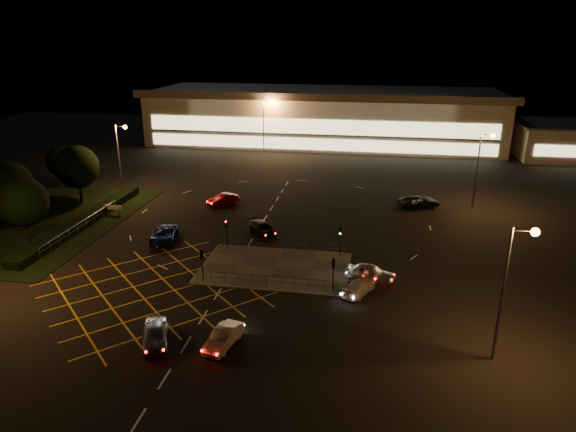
% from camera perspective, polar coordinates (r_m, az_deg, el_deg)
% --- Properties ---
extents(ground, '(180.00, 180.00, 0.00)m').
position_cam_1_polar(ground, '(52.72, -3.16, -4.74)').
color(ground, black).
rests_on(ground, ground).
extents(pedestrian_island, '(14.00, 9.00, 0.12)m').
position_cam_1_polar(pedestrian_island, '(50.53, -1.44, -5.77)').
color(pedestrian_island, '#4C4944').
rests_on(pedestrian_island, ground).
extents(grass_verge, '(18.00, 30.00, 0.08)m').
position_cam_1_polar(grass_verge, '(69.08, -25.26, -0.62)').
color(grass_verge, black).
rests_on(grass_verge, ground).
extents(hedge, '(2.00, 26.00, 1.00)m').
position_cam_1_polar(hedge, '(66.24, -21.76, -0.52)').
color(hedge, black).
rests_on(hedge, ground).
extents(supermarket, '(72.00, 26.50, 10.50)m').
position_cam_1_polar(supermarket, '(110.49, 4.00, 11.04)').
color(supermarket, beige).
rests_on(supermarket, ground).
extents(retail_unit_a, '(18.80, 14.80, 6.35)m').
position_cam_1_polar(retail_unit_a, '(108.25, 28.70, 7.39)').
color(retail_unit_a, beige).
rests_on(retail_unit_a, ground).
extents(streetlight_se, '(1.78, 0.56, 10.03)m').
position_cam_1_polar(streetlight_se, '(37.33, 23.64, -6.11)').
color(streetlight_se, slate).
rests_on(streetlight_se, ground).
extents(streetlight_nw, '(1.78, 0.56, 10.03)m').
position_cam_1_polar(streetlight_nw, '(74.94, -18.08, 6.99)').
color(streetlight_nw, slate).
rests_on(streetlight_nw, ground).
extents(streetlight_ne, '(1.78, 0.56, 10.03)m').
position_cam_1_polar(streetlight_ne, '(69.78, 20.73, 5.81)').
color(streetlight_ne, slate).
rests_on(streetlight_ne, ground).
extents(streetlight_far_left, '(1.78, 0.56, 10.03)m').
position_cam_1_polar(streetlight_far_left, '(98.14, -2.51, 10.72)').
color(streetlight_far_left, slate).
rests_on(streetlight_far_left, ground).
extents(streetlight_far_right, '(1.78, 0.56, 10.03)m').
position_cam_1_polar(streetlight_far_right, '(99.86, 21.16, 9.60)').
color(streetlight_far_right, slate).
rests_on(streetlight_far_right, ground).
extents(signal_sw, '(0.28, 0.30, 3.15)m').
position_cam_1_polar(signal_sw, '(47.55, -9.54, -4.69)').
color(signal_sw, black).
rests_on(signal_sw, pedestrian_island).
extents(signal_se, '(0.28, 0.30, 3.15)m').
position_cam_1_polar(signal_se, '(45.23, 5.07, -5.80)').
color(signal_se, black).
rests_on(signal_se, pedestrian_island).
extents(signal_nw, '(0.28, 0.30, 3.15)m').
position_cam_1_polar(signal_nw, '(54.55, -6.85, -1.31)').
color(signal_nw, black).
rests_on(signal_nw, pedestrian_island).
extents(signal_ne, '(0.28, 0.30, 3.15)m').
position_cam_1_polar(signal_ne, '(52.54, 5.82, -2.10)').
color(signal_ne, black).
rests_on(signal_ne, pedestrian_island).
extents(tree_b, '(5.40, 5.40, 7.35)m').
position_cam_1_polar(tree_b, '(70.15, -28.50, 3.12)').
color(tree_b, black).
rests_on(tree_b, ground).
extents(tree_c, '(5.76, 5.76, 7.84)m').
position_cam_1_polar(tree_c, '(74.10, -22.40, 5.06)').
color(tree_c, black).
rests_on(tree_c, ground).
extents(tree_d, '(4.68, 4.68, 6.37)m').
position_cam_1_polar(tree_d, '(82.41, -23.75, 5.56)').
color(tree_d, black).
rests_on(tree_d, ground).
extents(tree_e, '(5.40, 5.40, 7.35)m').
position_cam_1_polar(tree_e, '(62.00, -27.40, 1.38)').
color(tree_e, black).
rests_on(tree_e, ground).
extents(car_near_silver, '(3.38, 4.84, 1.53)m').
position_cam_1_polar(car_near_silver, '(40.13, -14.55, -12.57)').
color(car_near_silver, '#A2A4A9').
rests_on(car_near_silver, ground).
extents(car_queue_white, '(2.27, 4.34, 1.36)m').
position_cam_1_polar(car_queue_white, '(38.97, -7.18, -13.23)').
color(car_queue_white, '#B9B9B9').
rests_on(car_queue_white, ground).
extents(car_left_blue, '(3.60, 5.82, 1.50)m').
position_cam_1_polar(car_left_blue, '(58.28, -13.63, -2.05)').
color(car_left_blue, '#0C1F4D').
rests_on(car_left_blue, ground).
extents(car_far_dkgrey, '(4.39, 4.93, 1.37)m').
position_cam_1_polar(car_far_dkgrey, '(58.73, -2.83, -1.39)').
color(car_far_dkgrey, black).
rests_on(car_far_dkgrey, ground).
extents(car_right_silver, '(4.81, 2.76, 1.54)m').
position_cam_1_polar(car_right_silver, '(48.49, 9.12, -6.24)').
color(car_right_silver, '#B6BABE').
rests_on(car_right_silver, ground).
extents(car_circ_red, '(4.05, 4.26, 1.44)m').
position_cam_1_polar(car_circ_red, '(69.40, -7.24, 1.85)').
color(car_circ_red, maroon).
rests_on(car_circ_red, ground).
extents(car_east_grey, '(6.08, 4.61, 1.53)m').
position_cam_1_polar(car_east_grey, '(69.86, 14.39, 1.54)').
color(car_east_grey, black).
rests_on(car_east_grey, ground).
extents(car_approach_white, '(3.34, 4.57, 1.23)m').
position_cam_1_polar(car_approach_white, '(46.12, 7.83, -7.81)').
color(car_approach_white, '#BABABA').
rests_on(car_approach_white, ground).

